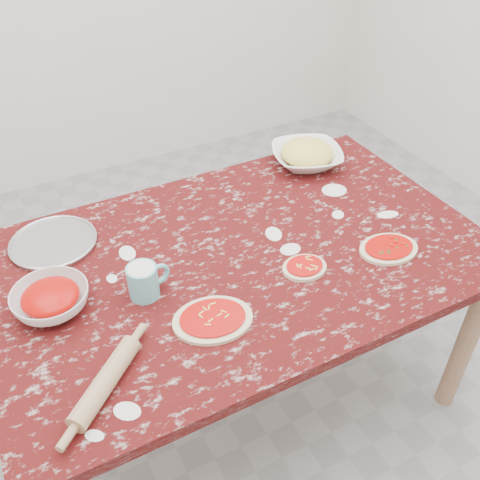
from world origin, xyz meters
name	(u,v)px	position (x,y,z in m)	size (l,w,h in m)	color
ground	(240,391)	(0.00, 0.00, 0.00)	(4.00, 4.00, 0.00)	gray
worktable	(240,271)	(0.00, 0.00, 0.67)	(1.60, 1.00, 0.75)	#3F0B0B
pizza_tray	(54,243)	(-0.53, 0.32, 0.76)	(0.28, 0.28, 0.01)	#B2B2B7
sauce_bowl	(51,300)	(-0.59, 0.02, 0.78)	(0.22, 0.22, 0.07)	white
cheese_bowl	(307,157)	(0.50, 0.37, 0.78)	(0.28, 0.28, 0.07)	white
flour_mug	(144,281)	(-0.34, -0.04, 0.80)	(0.13, 0.09, 0.10)	#62BCC1
pizza_left	(213,319)	(-0.21, -0.23, 0.76)	(0.26, 0.22, 0.02)	beige
pizza_mid	(304,267)	(0.14, -0.17, 0.76)	(0.15, 0.13, 0.02)	beige
pizza_right	(388,249)	(0.43, -0.22, 0.76)	(0.22, 0.17, 0.02)	beige
rolling_pin	(106,381)	(-0.54, -0.31, 0.78)	(0.05, 0.05, 0.26)	tan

